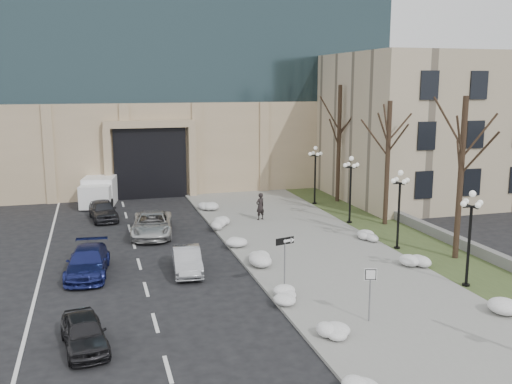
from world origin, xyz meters
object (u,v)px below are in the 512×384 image
car_c (88,262)px  keep_sign (370,283)px  car_b (187,260)px  car_e (103,210)px  lamppost_d (315,167)px  lamppost_b (399,199)px  car_a (84,332)px  one_way_sign (288,247)px  pedestrian (260,206)px  lamppost_a (470,226)px  car_d (152,224)px  box_truck (101,189)px  lamppost_c (351,181)px

car_c → keep_sign: keep_sign is taller
car_b → car_e: size_ratio=0.94×
car_c → lamppost_d: 21.66m
car_b → lamppost_b: (12.51, 0.57, 2.42)m
car_a → one_way_sign: size_ratio=1.37×
car_a → keep_sign: 11.24m
car_c → lamppost_d: bearing=41.8°
car_a → car_e: bearing=78.9°
car_a → lamppost_d: size_ratio=0.78×
pedestrian → lamppost_a: lamppost_a is taller
lamppost_d → car_b: bearing=-132.7°
car_b → keep_sign: bearing=-49.2°
one_way_sign → car_d: bearing=98.5°
car_c → car_d: size_ratio=0.90×
lamppost_a → pedestrian: bearing=110.4°
lamppost_d → car_c: bearing=-144.1°
car_b → one_way_sign: 6.04m
box_truck → keep_sign: bearing=-59.6°
car_e → lamppost_c: bearing=-27.5°
car_a → car_b: size_ratio=0.93×
box_truck → lamppost_a: (16.40, -25.40, 2.01)m
car_b → car_a: bearing=-119.2°
keep_sign → lamppost_c: 16.81m
one_way_sign → lamppost_a: 8.68m
car_e → keep_sign: bearing=-72.5°
lamppost_a → lamppost_c: size_ratio=1.00×
keep_sign → lamppost_d: size_ratio=0.50×
lamppost_b → lamppost_d: 13.00m
car_c → lamppost_b: bearing=4.7°
lamppost_a → lamppost_d: same height
car_c → lamppost_a: (17.44, -6.87, 2.37)m
keep_sign → lamppost_c: bearing=86.9°
car_c → car_d: 7.90m
car_c → car_e: bearing=91.1°
car_c → lamppost_c: 18.64m
car_d → keep_sign: (7.09, -16.19, 0.99)m
car_e → lamppost_d: bearing=-5.7°
lamppost_a → lamppost_c: bearing=90.0°
car_e → lamppost_d: size_ratio=0.89×
lamppost_b → one_way_sign: bearing=-150.6°
car_e → lamppost_d: (16.42, 0.52, 2.36)m
car_d → box_truck: size_ratio=0.74×
pedestrian → keep_sign: bearing=64.5°
car_c → lamppost_c: bearing=25.3°
car_a → lamppost_c: size_ratio=0.78×
one_way_sign → keep_sign: one_way_sign is taller
keep_sign → car_a: bearing=-165.3°
car_a → car_c: size_ratio=0.76×
car_c → box_truck: (1.05, 18.52, 0.36)m
pedestrian → lamppost_b: (5.74, -8.98, 1.99)m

